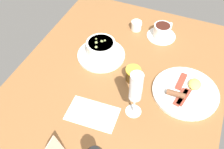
% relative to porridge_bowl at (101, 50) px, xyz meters
% --- Properties ---
extents(ground_plane, '(1.10, 0.84, 0.03)m').
position_rel_porridge_bowl_xyz_m(ground_plane, '(0.12, 0.12, -0.05)').
color(ground_plane, brown).
extents(porridge_bowl, '(0.21, 0.21, 0.09)m').
position_rel_porridge_bowl_xyz_m(porridge_bowl, '(0.00, 0.00, 0.00)').
color(porridge_bowl, white).
rests_on(porridge_bowl, ground_plane).
extents(cutlery_setting, '(0.12, 0.19, 0.01)m').
position_rel_porridge_bowl_xyz_m(cutlery_setting, '(0.29, 0.10, -0.03)').
color(cutlery_setting, white).
rests_on(cutlery_setting, ground_plane).
extents(coffee_cup, '(0.14, 0.14, 0.06)m').
position_rel_porridge_bowl_xyz_m(coffee_cup, '(-0.23, 0.21, -0.01)').
color(coffee_cup, white).
rests_on(coffee_cup, ground_plane).
extents(creamer_jug, '(0.05, 0.06, 0.05)m').
position_rel_porridge_bowl_xyz_m(creamer_jug, '(-0.24, 0.08, -0.01)').
color(creamer_jug, white).
rests_on(creamer_jug, ground_plane).
extents(wine_glass, '(0.06, 0.06, 0.20)m').
position_rel_porridge_bowl_xyz_m(wine_glass, '(0.22, 0.23, 0.10)').
color(wine_glass, white).
rests_on(wine_glass, ground_plane).
extents(jam_jar, '(0.06, 0.06, 0.06)m').
position_rel_porridge_bowl_xyz_m(jam_jar, '(0.08, 0.17, -0.01)').
color(jam_jar, '#4B3213').
rests_on(jam_jar, ground_plane).
extents(breakfast_plate, '(0.26, 0.26, 0.04)m').
position_rel_porridge_bowl_xyz_m(breakfast_plate, '(0.06, 0.39, -0.03)').
color(breakfast_plate, white).
rests_on(breakfast_plate, ground_plane).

